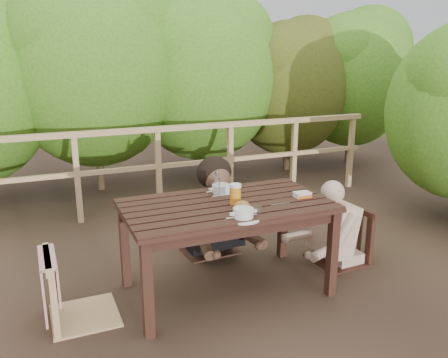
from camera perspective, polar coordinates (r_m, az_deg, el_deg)
name	(u,v)px	position (r m, az deg, el deg)	size (l,w,h in m)	color
ground	(226,290)	(3.76, 0.30, -13.53)	(60.00, 60.00, 0.00)	#483324
table	(226,248)	(3.60, 0.31, -8.56)	(1.54, 0.87, 0.71)	black
chair_left	(79,255)	(3.35, -17.46, -8.92)	(0.48, 0.48, 0.96)	tan
chair_far	(207,200)	(4.27, -2.09, -2.58)	(0.50, 0.50, 1.00)	black
chair_right	(341,213)	(4.18, 14.25, -4.09)	(0.45, 0.45, 0.91)	black
woman	(206,177)	(4.23, -2.22, 0.28)	(0.58, 0.71, 1.43)	black
diner_right	(345,194)	(4.14, 14.74, -1.80)	(0.51, 0.62, 1.25)	#DCB096
railing	(159,170)	(5.35, -8.11, 1.10)	(5.60, 0.10, 1.01)	tan
hedge_row	(160,45)	(6.45, -7.88, 16.07)	(6.60, 1.60, 3.80)	#40711C
soup_near	(243,214)	(3.16, 2.39, -4.31)	(0.24, 0.24, 0.08)	silver
soup_far	(221,189)	(3.70, -0.40, -1.27)	(0.24, 0.24, 0.08)	silver
bread_roll	(242,206)	(3.34, 2.23, -3.30)	(0.12, 0.09, 0.07)	#A1602B
beer_glass	(235,195)	(3.42, 1.43, -1.97)	(0.09, 0.09, 0.17)	orange
bottle	(217,185)	(3.58, -0.89, -0.69)	(0.05, 0.05, 0.22)	silver
tumbler	(258,211)	(3.23, 4.22, -4.00)	(0.06, 0.06, 0.07)	silver
butter_tub	(302,195)	(3.64, 9.66, -2.03)	(0.13, 0.09, 0.05)	white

